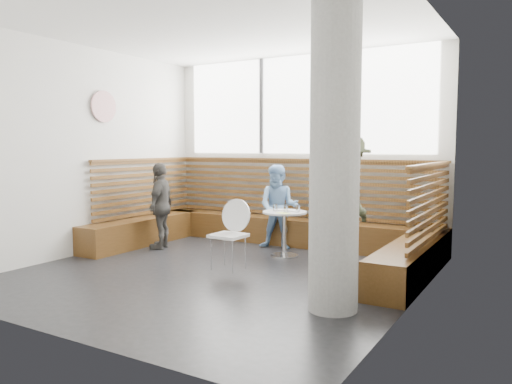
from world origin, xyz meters
The scene contains 15 objects.
room centered at (0.00, 0.00, 1.60)m, with size 5.00×5.00×3.20m.
booth centered at (0.00, 1.77, 0.41)m, with size 5.00×2.50×1.44m.
concrete_column centered at (1.85, -0.60, 1.60)m, with size 0.50×0.50×3.20m, color gray.
wall_art centered at (-2.46, 0.40, 2.30)m, with size 0.50×0.50×0.03m, color white.
cafe_table centered at (0.28, 1.38, 0.49)m, with size 0.67×0.67×0.69m.
cafe_chair centered at (-0.01, 0.35, 0.56)m, with size 0.45×0.44×0.95m.
adult_man centered at (1.37, 1.05, 0.92)m, with size 1.19×0.68×1.84m, color #383E29.
child_back centered at (-0.07, 1.84, 0.69)m, with size 0.67×0.52×1.37m, color #7CA7D7.
child_left centered at (-1.74, 0.90, 0.70)m, with size 0.82×0.34×1.40m, color #46433F.
plate_near centered at (0.19, 1.47, 0.70)m, with size 0.21×0.21×0.01m, color white.
plate_far centered at (0.35, 1.50, 0.70)m, with size 0.21×0.21×0.01m, color white.
glass_left centered at (0.13, 1.35, 0.74)m, with size 0.07×0.07×0.11m, color white.
glass_mid centered at (0.34, 1.31, 0.74)m, with size 0.07×0.07×0.11m, color white.
glass_right centered at (0.48, 1.41, 0.74)m, with size 0.06×0.06×0.10m, color white.
menu_card centered at (0.35, 1.18, 0.69)m, with size 0.21×0.14×0.00m, color #A5C64C.
Camera 1 is at (3.69, -5.28, 1.67)m, focal length 35.00 mm.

